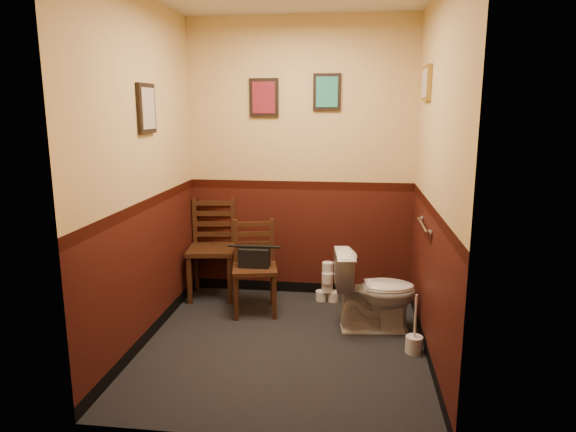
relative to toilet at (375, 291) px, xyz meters
name	(u,v)px	position (x,y,z in m)	size (l,w,h in m)	color
floor	(284,345)	(-0.72, -0.39, -0.34)	(2.20, 2.40, 0.00)	black
wall_back	(300,161)	(-0.72, 0.81, 1.01)	(2.20, 2.70, 0.00)	#3B130C
wall_front	(253,208)	(-0.72, -1.59, 1.01)	(2.20, 2.70, 0.00)	#3B130C
wall_left	(143,175)	(-1.82, -0.39, 1.01)	(2.40, 2.70, 0.00)	#3B130C
wall_right	(435,180)	(0.38, -0.39, 1.01)	(2.40, 2.70, 0.00)	#3B130C
grab_bar	(423,226)	(0.35, -0.14, 0.61)	(0.05, 0.56, 0.06)	silver
framed_print_back_a	(264,98)	(-1.07, 0.79, 1.61)	(0.28, 0.04, 0.36)	black
framed_print_back_b	(327,92)	(-0.47, 0.79, 1.66)	(0.26, 0.04, 0.34)	black
framed_print_left	(147,108)	(-1.80, -0.29, 1.51)	(0.04, 0.30, 0.38)	black
framed_print_right	(426,83)	(0.36, 0.21, 1.71)	(0.04, 0.34, 0.28)	olive
toilet	(375,291)	(0.00, 0.00, 0.00)	(0.39, 0.69, 0.68)	white
toilet_brush	(414,343)	(0.29, -0.40, -0.26)	(0.13, 0.13, 0.47)	silver
chair_left	(213,248)	(-1.58, 0.63, 0.15)	(0.51, 0.51, 0.97)	#452514
chair_right	(255,267)	(-1.08, 0.27, 0.08)	(0.47, 0.47, 0.84)	#452514
handbag	(254,257)	(-1.07, 0.23, 0.19)	(0.28, 0.14, 0.20)	black
tp_stack	(327,285)	(-0.43, 0.59, -0.17)	(0.23, 0.14, 0.39)	silver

